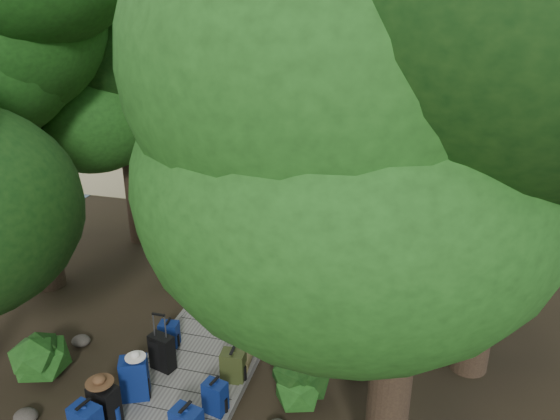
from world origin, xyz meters
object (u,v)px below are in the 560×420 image
(backpack_right_d, at_px, (233,364))
(duffel_right_khaki, at_px, (241,357))
(backpack_left_d, at_px, (169,333))
(backpack_right_c, at_px, (215,396))
(sun_lounger, at_px, (423,171))
(backpack_left_c, at_px, (134,376))
(lone_suitcase_on_sand, at_px, (326,173))
(suitcase_on_boardwalk, at_px, (162,352))
(kayak, at_px, (238,154))
(backpack_left_b, at_px, (105,404))

(backpack_right_d, relative_size, duffel_right_khaki, 1.03)
(backpack_left_d, distance_m, backpack_right_c, 2.04)
(sun_lounger, bearing_deg, backpack_right_c, -110.41)
(backpack_left_c, height_order, lone_suitcase_on_sand, backpack_left_c)
(backpack_left_d, height_order, suitcase_on_boardwalk, suitcase_on_boardwalk)
(backpack_left_d, height_order, duffel_right_khaki, backpack_left_d)
(backpack_left_d, xyz_separation_m, kayak, (-2.96, 12.19, -0.22))
(backpack_left_d, bearing_deg, sun_lounger, 63.14)
(backpack_left_d, distance_m, sun_lounger, 12.35)
(backpack_left_b, height_order, sun_lounger, backpack_left_b)
(backpack_left_c, height_order, duffel_right_khaki, backpack_left_c)
(backpack_left_d, xyz_separation_m, duffel_right_khaki, (1.50, -0.24, -0.07))
(backpack_right_c, height_order, sun_lounger, backpack_right_c)
(sun_lounger, bearing_deg, backpack_left_c, -116.07)
(kayak, relative_size, sun_lounger, 1.63)
(backpack_left_d, distance_m, backpack_right_d, 1.61)
(backpack_left_b, xyz_separation_m, backpack_left_d, (0.03, 2.11, -0.12))
(duffel_right_khaki, bearing_deg, kayak, 103.82)
(backpack_right_d, xyz_separation_m, suitcase_on_boardwalk, (-1.31, -0.05, 0.03))
(backpack_left_d, bearing_deg, duffel_right_khaki, -15.67)
(backpack_left_c, relative_size, duffel_right_khaki, 1.37)
(backpack_right_c, bearing_deg, sun_lounger, 90.63)
(backpack_right_d, xyz_separation_m, lone_suitcase_on_sand, (-0.46, 10.78, -0.04))
(backpack_left_b, bearing_deg, backpack_left_c, 92.74)
(backpack_left_c, xyz_separation_m, backpack_left_d, (-0.10, 1.44, -0.14))
(backpack_left_b, relative_size, backpack_right_d, 1.27)
(backpack_right_c, bearing_deg, duffel_right_khaki, 101.84)
(suitcase_on_boardwalk, xyz_separation_m, kayak, (-3.15, 12.84, -0.29))
(backpack_right_c, relative_size, suitcase_on_boardwalk, 0.91)
(backpack_right_c, xyz_separation_m, kayak, (-4.44, 13.59, -0.26))
(duffel_right_khaki, distance_m, sun_lounger, 12.15)
(suitcase_on_boardwalk, height_order, lone_suitcase_on_sand, suitcase_on_boardwalk)
(duffel_right_khaki, bearing_deg, backpack_left_d, 164.99)
(backpack_left_b, bearing_deg, backpack_left_d, 102.50)
(backpack_right_d, height_order, lone_suitcase_on_sand, lone_suitcase_on_sand)
(backpack_left_d, height_order, kayak, backpack_left_d)
(duffel_right_khaki, distance_m, suitcase_on_boardwalk, 1.38)
(backpack_left_d, xyz_separation_m, suitcase_on_boardwalk, (0.19, -0.65, 0.07))
(backpack_left_c, relative_size, backpack_left_d, 1.53)
(backpack_right_d, relative_size, lone_suitcase_on_sand, 0.85)
(suitcase_on_boardwalk, relative_size, sun_lounger, 0.38)
(sun_lounger, bearing_deg, suitcase_on_boardwalk, -116.74)
(kayak, bearing_deg, sun_lounger, -0.68)
(backpack_left_c, xyz_separation_m, backpack_right_c, (1.39, 0.03, -0.10))
(backpack_left_d, height_order, backpack_right_d, backpack_right_d)
(backpack_right_d, relative_size, suitcase_on_boardwalk, 0.92)
(backpack_left_c, relative_size, suitcase_on_boardwalk, 1.22)
(backpack_right_d, bearing_deg, backpack_left_c, -153.59)
(suitcase_on_boardwalk, bearing_deg, sun_lounger, 86.85)
(backpack_left_d, bearing_deg, suitcase_on_boardwalk, -80.37)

